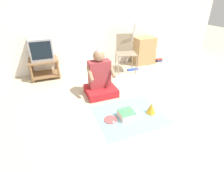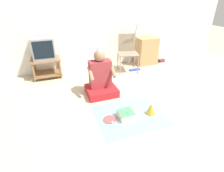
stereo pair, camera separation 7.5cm
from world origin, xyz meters
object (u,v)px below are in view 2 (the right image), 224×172
Objects in this scene: folding_chair at (127,50)px; party_hat_blue at (151,109)px; book_pile at (161,61)px; tv at (43,48)px; person_seated at (101,79)px; paper_plate at (110,119)px; dust_mop at (134,57)px; birthday_cake at (126,115)px; cardboard_box_stack at (146,51)px.

party_hat_blue is at bearing -102.37° from folding_chair.
tv is at bearing 177.69° from book_pile.
party_hat_blue is at bearing -58.53° from person_seated.
paper_plate is at bearing -97.98° from person_seated.
dust_mop is at bearing 6.05° from folding_chair.
dust_mop is 5.87× the size of book_pile.
dust_mop is 2.02m from birthday_cake.
cardboard_box_stack is (2.51, -0.01, -0.31)m from tv.
dust_mop is 1.23× the size of person_seated.
book_pile is (0.93, 0.14, -0.28)m from dust_mop.
person_seated is at bearing -136.58° from folding_chair.
cardboard_box_stack is 0.55m from book_pile.
tv is 2.57m from party_hat_blue.
cardboard_box_stack is 0.62× the size of dust_mop.
book_pile is at bearing 8.71° from dust_mop.
party_hat_blue is 0.67m from paper_plate.
book_pile is (2.96, -0.12, -0.61)m from tv.
person_seated is (-0.93, -0.88, -0.21)m from folding_chair.
birthday_cake is 0.26m from paper_plate.
book_pile is at bearing 8.28° from folding_chair.
paper_plate is at bearing 172.89° from birthday_cake.
folding_chair reaches higher than party_hat_blue.
folding_chair is 1.24× the size of cardboard_box_stack.
birthday_cake is at bearing -135.34° from book_pile.
dust_mop reaches higher than cardboard_box_stack.
cardboard_box_stack is at bearing 48.87° from paper_plate.
paper_plate is (-0.66, 0.07, -0.09)m from party_hat_blue.
birthday_cake is at bearing 174.43° from party_hat_blue.
party_hat_blue is at bearing -117.49° from cardboard_box_stack.
tv reaches higher than party_hat_blue.
birthday_cake is (0.13, -0.85, -0.23)m from person_seated.
dust_mop is at bearing -152.91° from cardboard_box_stack.
tv reaches higher than paper_plate.
cardboard_box_stack is 0.55m from dust_mop.
person_seated is (-1.11, -0.90, -0.03)m from dust_mop.
person_seated is at bearing -144.34° from cardboard_box_stack.
dust_mop reaches higher than party_hat_blue.
paper_plate is at bearing -131.13° from cardboard_box_stack.
folding_chair is (1.84, -0.28, -0.14)m from tv.
party_hat_blue is at bearing -6.15° from paper_plate.
person_seated is 5.05× the size of party_hat_blue.
cardboard_box_stack is 3.63× the size of book_pile.
tv is 2.22m from paper_plate.
tv is 2.54× the size of party_hat_blue.
party_hat_blue is at bearing -107.73° from dust_mop.
book_pile is at bearing -2.31° from tv.
tv is at bearing 128.19° from person_seated.
person_seated is (-1.60, -1.15, -0.05)m from cardboard_box_stack.
folding_chair is at bearing -8.69° from tv.
party_hat_blue is at bearing -5.57° from birthday_cake.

